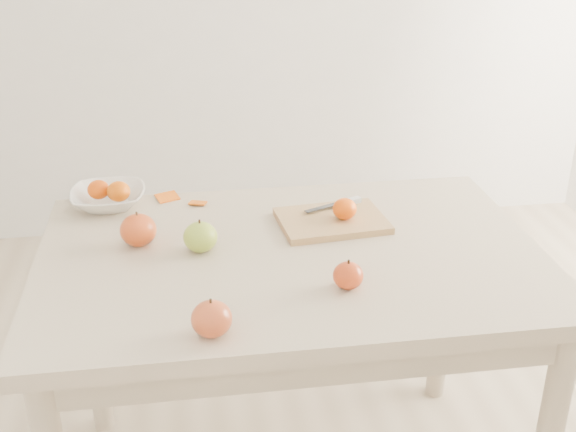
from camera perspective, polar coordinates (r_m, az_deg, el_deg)
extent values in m
cube|color=beige|center=(1.73, 0.25, -3.39)|extent=(1.20, 0.80, 0.04)
cylinder|color=#BCAA8E|center=(2.22, -15.23, -8.67)|extent=(0.06, 0.06, 0.71)
cylinder|color=#BCAA8E|center=(2.33, 12.23, -6.59)|extent=(0.06, 0.06, 0.71)
cube|color=tan|center=(1.86, 3.49, -0.38)|extent=(0.29, 0.22, 0.02)
ellipsoid|color=#E15307|center=(1.84, 4.49, 0.57)|extent=(0.06, 0.06, 0.05)
imported|color=white|center=(2.01, -14.00, 1.39)|extent=(0.20, 0.20, 0.05)
ellipsoid|color=#E05207|center=(2.01, -14.75, 2.04)|extent=(0.06, 0.06, 0.05)
ellipsoid|color=#DB5D07|center=(1.99, -13.24, 1.91)|extent=(0.06, 0.06, 0.05)
cube|color=orange|center=(2.03, -9.50, 1.38)|extent=(0.07, 0.06, 0.01)
cube|color=#D75D0F|center=(1.99, -7.14, 0.98)|extent=(0.05, 0.05, 0.01)
cube|color=silver|center=(1.93, 4.79, 1.10)|extent=(0.08, 0.05, 0.01)
cube|color=#34353B|center=(1.89, 2.61, 0.64)|extent=(0.09, 0.05, 0.00)
ellipsoid|color=#5D8B26|center=(1.72, -6.94, -1.65)|extent=(0.08, 0.08, 0.07)
ellipsoid|color=maroon|center=(1.77, -11.75, -1.09)|extent=(0.09, 0.09, 0.08)
ellipsoid|color=maroon|center=(1.41, -6.06, -8.08)|extent=(0.08, 0.08, 0.07)
ellipsoid|color=#8A0502|center=(1.57, 4.77, -4.71)|extent=(0.07, 0.07, 0.06)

